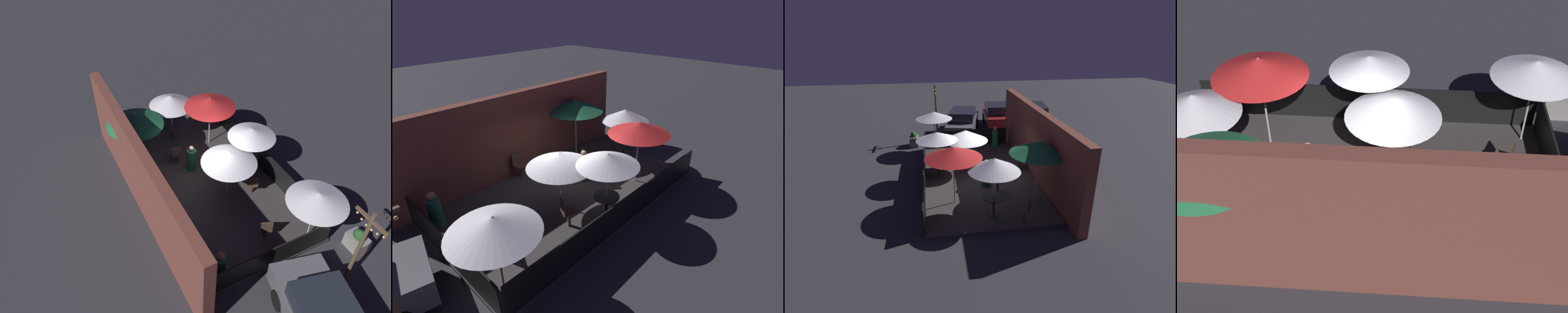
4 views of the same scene
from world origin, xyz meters
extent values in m
plane|color=#2D2D33|center=(0.00, 0.00, 0.00)|extent=(60.00, 60.00, 0.00)
cube|color=#383333|center=(0.00, 0.00, 0.06)|extent=(8.70, 4.99, 0.12)
cube|color=brown|center=(0.00, 2.72, 1.62)|extent=(10.30, 0.36, 3.24)
cube|color=black|center=(0.00, -2.45, 0.59)|extent=(8.50, 0.05, 0.95)
cube|color=black|center=(-4.30, 0.00, 0.59)|extent=(0.05, 4.79, 0.95)
cylinder|color=#B2B2B7|center=(3.33, 0.08, 1.24)|extent=(0.05, 0.05, 2.24)
cone|color=silver|center=(3.33, 0.08, 2.12)|extent=(1.89, 1.89, 0.48)
cylinder|color=#B2B2B7|center=(-0.13, -1.81, 1.22)|extent=(0.05, 0.05, 2.19)
cone|color=silver|center=(-0.13, -1.81, 2.13)|extent=(1.87, 1.87, 0.37)
cylinder|color=#B2B2B7|center=(2.45, 1.99, 1.34)|extent=(0.05, 0.05, 2.45)
cone|color=#1E6B3D|center=(2.45, 1.99, 2.32)|extent=(2.28, 2.28, 0.49)
cylinder|color=#B2B2B7|center=(-0.74, -0.46, 1.13)|extent=(0.05, 0.05, 2.02)
cone|color=silver|center=(-0.74, -0.46, 1.89)|extent=(2.10, 2.10, 0.50)
cylinder|color=#B2B2B7|center=(-3.89, -1.87, 1.22)|extent=(0.05, 0.05, 2.20)
cone|color=silver|center=(-3.89, -1.87, 2.12)|extent=(2.02, 2.02, 0.41)
cylinder|color=#B2B2B7|center=(2.28, -1.27, 1.30)|extent=(0.05, 0.05, 2.35)
cone|color=red|center=(2.28, -1.27, 2.25)|extent=(2.19, 2.19, 0.44)
cylinder|color=black|center=(3.33, 0.08, 0.13)|extent=(0.46, 0.46, 0.02)
cylinder|color=black|center=(3.33, 0.08, 0.47)|extent=(0.08, 0.08, 0.71)
cylinder|color=black|center=(3.33, 0.08, 0.84)|extent=(0.84, 0.84, 0.04)
cylinder|color=black|center=(-0.13, -1.81, 0.13)|extent=(0.43, 0.43, 0.02)
cylinder|color=black|center=(-0.13, -1.81, 0.48)|extent=(0.08, 0.08, 0.73)
cylinder|color=black|center=(-0.13, -1.81, 0.86)|extent=(0.79, 0.79, 0.04)
cube|color=#4C3828|center=(3.95, 1.04, 0.34)|extent=(0.11, 0.11, 0.44)
cube|color=#4C3828|center=(3.95, 1.04, 0.58)|extent=(0.55, 0.55, 0.04)
cube|color=#4C3828|center=(4.05, 1.19, 0.82)|extent=(0.35, 0.24, 0.44)
cube|color=#4C3828|center=(-3.21, -0.51, 0.36)|extent=(0.10, 0.10, 0.47)
cube|color=#4C3828|center=(-3.21, -0.51, 0.61)|extent=(0.52, 0.52, 0.04)
cube|color=#4C3828|center=(-3.38, -0.44, 0.85)|extent=(0.18, 0.38, 0.44)
cube|color=#4C3828|center=(-1.22, -1.28, 0.36)|extent=(0.11, 0.11, 0.48)
cube|color=#4C3828|center=(-1.22, -1.28, 0.62)|extent=(0.54, 0.54, 0.04)
cube|color=#4C3828|center=(-1.38, -1.20, 0.86)|extent=(0.20, 0.37, 0.44)
cube|color=#4C3828|center=(1.69, 0.59, 0.35)|extent=(0.10, 0.10, 0.46)
cube|color=#4C3828|center=(1.69, 0.59, 0.60)|extent=(0.50, 0.50, 0.04)
cube|color=#4C3828|center=(1.51, 0.65, 0.84)|extent=(0.15, 0.39, 0.44)
cube|color=#4C3828|center=(-0.43, 2.15, 0.35)|extent=(0.09, 0.09, 0.47)
cube|color=#4C3828|center=(-0.43, 2.15, 0.61)|extent=(0.43, 0.43, 0.04)
cube|color=#4C3828|center=(-0.44, 2.33, 0.85)|extent=(0.40, 0.06, 0.44)
cylinder|color=#236642|center=(-3.86, 1.63, 0.59)|extent=(0.46, 0.46, 0.94)
sphere|color=#9E704C|center=(-3.86, 1.63, 1.19)|extent=(0.25, 0.25, 0.25)
cylinder|color=#236642|center=(1.03, 0.22, 0.62)|extent=(0.55, 0.55, 1.01)
sphere|color=tan|center=(1.03, 0.22, 1.23)|extent=(0.21, 0.21, 0.21)
cube|color=gray|center=(-4.95, -3.12, 0.30)|extent=(0.73, 0.51, 0.59)
ellipsoid|color=#235128|center=(-4.95, -3.12, 0.68)|extent=(0.48, 0.38, 0.43)
cylinder|color=brown|center=(-5.85, -1.69, 1.73)|extent=(0.12, 0.12, 3.46)
cube|color=brown|center=(-5.85, -1.69, 3.21)|extent=(1.10, 0.08, 0.08)
sphere|color=#F4B260|center=(-6.31, -1.69, 3.07)|extent=(0.07, 0.07, 0.07)
sphere|color=#F4B260|center=(-6.12, -1.69, 2.99)|extent=(0.07, 0.07, 0.07)
sphere|color=#F4B260|center=(-5.94, -1.69, 2.94)|extent=(0.07, 0.07, 0.07)
sphere|color=#F4B260|center=(-5.76, -1.69, 2.94)|extent=(0.07, 0.07, 0.07)
sphere|color=#F4B260|center=(-5.57, -1.69, 2.99)|extent=(0.07, 0.07, 0.07)
sphere|color=#F4B260|center=(-5.39, -1.69, 3.07)|extent=(0.07, 0.07, 0.07)
cylinder|color=black|center=(-5.48, 0.54, 0.32)|extent=(0.66, 0.32, 0.64)
cylinder|color=black|center=(-5.85, -1.03, 0.32)|extent=(0.66, 0.32, 0.64)
camera|label=1|loc=(-9.48, 5.29, 11.05)|focal=35.00mm
camera|label=2|loc=(-6.21, -6.56, 6.13)|focal=28.00mm
camera|label=3|loc=(12.82, -1.97, 6.38)|focal=28.00mm
camera|label=4|loc=(-0.98, 8.98, 8.49)|focal=50.00mm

